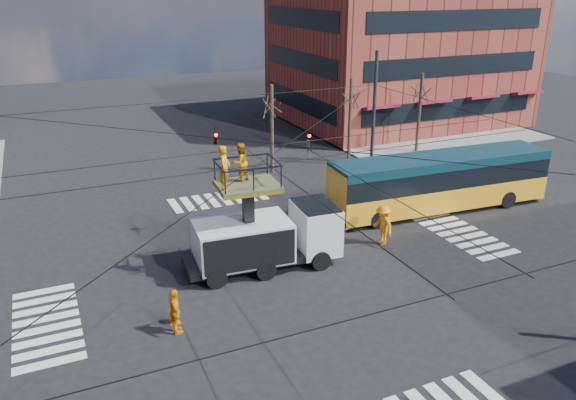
{
  "coord_description": "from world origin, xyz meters",
  "views": [
    {
      "loc": [
        -9.08,
        -20.42,
        12.11
      ],
      "look_at": [
        0.94,
        1.86,
        2.67
      ],
      "focal_mm": 35.0,
      "sensor_mm": 36.0,
      "label": 1
    }
  ],
  "objects_px": {
    "city_bus": "(440,181)",
    "flagger": "(383,225)",
    "utility_truck": "(266,226)",
    "worker_ground": "(175,312)",
    "traffic_cone": "(174,314)"
  },
  "relations": [
    {
      "from": "city_bus",
      "to": "worker_ground",
      "type": "distance_m",
      "value": 17.68
    },
    {
      "from": "traffic_cone",
      "to": "flagger",
      "type": "relative_size",
      "value": 0.38
    },
    {
      "from": "utility_truck",
      "to": "city_bus",
      "type": "height_order",
      "value": "utility_truck"
    },
    {
      "from": "utility_truck",
      "to": "city_bus",
      "type": "distance_m",
      "value": 11.84
    },
    {
      "from": "utility_truck",
      "to": "traffic_cone",
      "type": "bearing_deg",
      "value": -145.49
    },
    {
      "from": "city_bus",
      "to": "traffic_cone",
      "type": "distance_m",
      "value": 17.4
    },
    {
      "from": "flagger",
      "to": "utility_truck",
      "type": "bearing_deg",
      "value": -96.66
    },
    {
      "from": "worker_ground",
      "to": "flagger",
      "type": "bearing_deg",
      "value": -72.77
    },
    {
      "from": "city_bus",
      "to": "worker_ground",
      "type": "relative_size",
      "value": 7.3
    },
    {
      "from": "utility_truck",
      "to": "city_bus",
      "type": "relative_size",
      "value": 0.54
    },
    {
      "from": "traffic_cone",
      "to": "city_bus",
      "type": "bearing_deg",
      "value": 17.66
    },
    {
      "from": "city_bus",
      "to": "flagger",
      "type": "height_order",
      "value": "city_bus"
    },
    {
      "from": "city_bus",
      "to": "worker_ground",
      "type": "xyz_separation_m",
      "value": [
        -16.63,
        -5.93,
        -0.83
      ]
    },
    {
      "from": "traffic_cone",
      "to": "worker_ground",
      "type": "relative_size",
      "value": 0.43
    },
    {
      "from": "utility_truck",
      "to": "flagger",
      "type": "relative_size",
      "value": 3.5
    }
  ]
}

